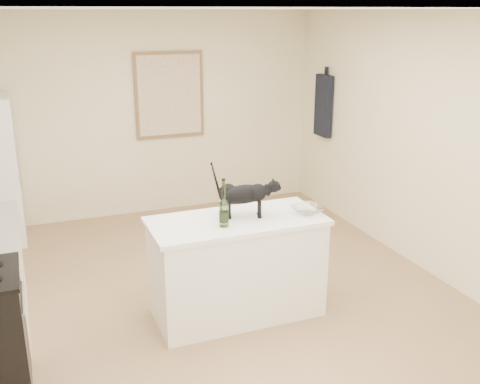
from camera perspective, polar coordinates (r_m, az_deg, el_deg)
name	(u,v)px	position (r m, az deg, el deg)	size (l,w,h in m)	color
floor	(219,304)	(5.29, -2.15, -11.32)	(5.50, 5.50, 0.00)	#987550
ceiling	(215,9)	(4.62, -2.54, 18.10)	(5.50, 5.50, 0.00)	white
wall_back	(147,115)	(7.38, -9.44, 7.69)	(4.50, 4.50, 0.00)	beige
wall_front	(433,333)	(2.56, 19.05, -13.43)	(4.50, 4.50, 0.00)	beige
wall_right	(431,147)	(5.90, 18.84, 4.39)	(5.50, 5.50, 0.00)	beige
island_base	(237,269)	(4.96, -0.33, -7.84)	(1.44, 0.67, 0.86)	white
island_top	(237,221)	(4.78, -0.34, -2.98)	(1.50, 0.70, 0.04)	white
artwork_frame	(169,95)	(7.38, -7.19, 9.76)	(0.90, 0.03, 1.10)	brown
artwork_canvas	(170,95)	(7.37, -7.15, 9.74)	(0.82, 0.00, 1.02)	beige
hanging_garment	(323,106)	(7.50, 8.49, 8.67)	(0.08, 0.34, 0.80)	black
black_cat	(243,197)	(4.76, 0.33, -0.48)	(0.52, 0.16, 0.36)	black
wine_bottle	(224,206)	(4.55, -1.66, -1.40)	(0.08, 0.08, 0.36)	#3C6327
glass_bowl	(308,210)	(4.93, 6.90, -1.80)	(0.27, 0.27, 0.07)	white
fridge_paper	(16,145)	(6.85, -21.85, 4.50)	(0.00, 0.13, 0.17)	beige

